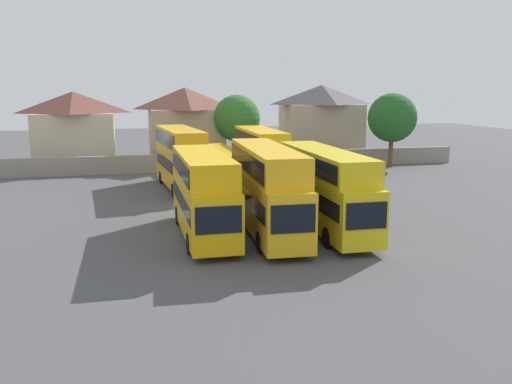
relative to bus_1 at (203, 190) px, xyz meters
The scene contains 13 objects.
ground 18.22m from the bus_1, 78.14° to the left, with size 140.00×140.00×0.00m, color #4C4C4F.
depot_boundary_wall 25.06m from the bus_1, 81.48° to the left, with size 56.00×0.50×1.80m, color gray.
bus_1 is the anchor object (origin of this frame).
bus_2 3.67m from the bus_1, ahead, with size 3.06×11.83×5.00m.
bus_3 7.18m from the bus_1, ahead, with size 2.67×11.90×4.73m.
bus_4 15.12m from the bus_1, 88.83° to the left, with size 3.35×11.12×5.03m.
bus_5 15.14m from the bus_1, 75.60° to the left, with size 3.30×10.37×3.29m.
bus_6 16.51m from the bus_1, 64.44° to the left, with size 2.81×10.68×4.86m.
house_terrace_left 32.24m from the bus_1, 106.60° to the left, with size 8.50×6.85×7.97m.
house_terrace_centre 31.44m from the bus_1, 85.27° to the left, with size 8.15×8.38×8.40m.
house_terrace_right 35.80m from the bus_1, 58.93° to the left, with size 8.94×6.82×8.69m.
tree_left_of_lot 32.74m from the bus_1, 44.12° to the left, with size 5.15×5.15×7.82m.
tree_behind_wall 28.38m from the bus_1, 74.34° to the left, with size 4.97×4.97×7.65m.
Camera 1 is at (-7.95, -29.42, 8.27)m, focal length 38.06 mm.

